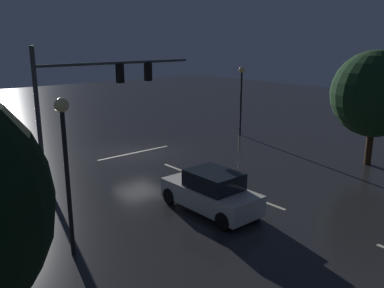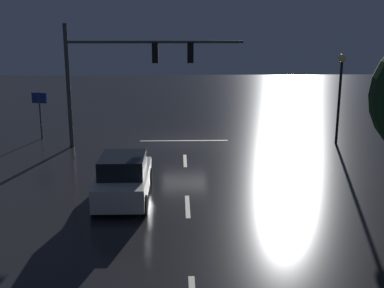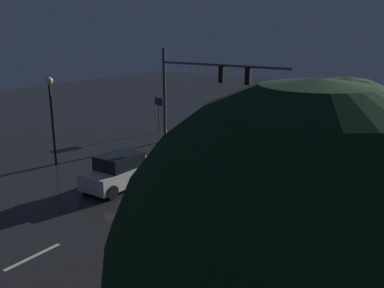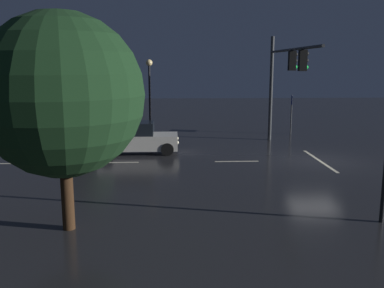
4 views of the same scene
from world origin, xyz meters
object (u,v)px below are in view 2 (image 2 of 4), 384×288
Objects in this scene: car_approaching at (124,178)px; route_sign at (40,105)px; traffic_signal_assembly at (126,64)px; street_lamp_left_kerb at (341,81)px.

car_approaching is 11.76m from route_sign.
car_approaching is at bearing 94.75° from traffic_signal_assembly.
traffic_signal_assembly reaches higher than route_sign.
route_sign is (5.89, -10.11, 1.17)m from car_approaching.
car_approaching is 0.89× the size of street_lamp_left_kerb.
traffic_signal_assembly is at bearing 159.41° from route_sign.
car_approaching is 1.60× the size of route_sign.
route_sign is at bearing -20.59° from traffic_signal_assembly.
traffic_signal_assembly is 8.94m from car_approaching.
car_approaching is at bearing 37.90° from street_lamp_left_kerb.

